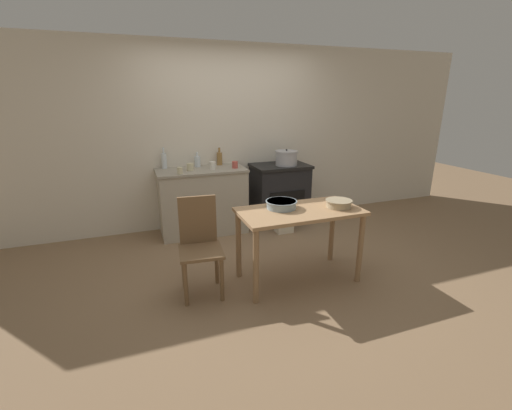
# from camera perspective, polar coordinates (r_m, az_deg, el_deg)

# --- Properties ---
(ground_plane) EXTENTS (14.00, 14.00, 0.00)m
(ground_plane) POSITION_cam_1_polar(r_m,az_deg,el_deg) (3.98, 2.19, -9.85)
(ground_plane) COLOR #896B4C
(wall_back) EXTENTS (8.00, 0.07, 2.55)m
(wall_back) POSITION_cam_1_polar(r_m,az_deg,el_deg) (5.06, -4.58, 11.22)
(wall_back) COLOR beige
(wall_back) RESTS_ON ground_plane
(counter_cabinet) EXTENTS (1.19, 0.60, 0.90)m
(counter_cabinet) POSITION_cam_1_polar(r_m,az_deg,el_deg) (4.81, -8.91, 0.68)
(counter_cabinet) COLOR #B2A893
(counter_cabinet) RESTS_ON ground_plane
(stove) EXTENTS (0.81, 0.60, 0.88)m
(stove) POSITION_cam_1_polar(r_m,az_deg,el_deg) (5.16, 3.93, 1.93)
(stove) COLOR black
(stove) RESTS_ON ground_plane
(work_table) EXTENTS (1.22, 0.62, 0.77)m
(work_table) POSITION_cam_1_polar(r_m,az_deg,el_deg) (3.45, 7.27, -2.61)
(work_table) COLOR #A87F56
(work_table) RESTS_ON ground_plane
(chair) EXTENTS (0.44, 0.44, 0.94)m
(chair) POSITION_cam_1_polar(r_m,az_deg,el_deg) (3.32, -9.35, -6.32)
(chair) COLOR brown
(chair) RESTS_ON ground_plane
(flour_sack) EXTENTS (0.24, 0.16, 0.42)m
(flour_sack) POSITION_cam_1_polar(r_m,az_deg,el_deg) (4.82, 4.71, -2.17)
(flour_sack) COLOR beige
(flour_sack) RESTS_ON ground_plane
(stock_pot) EXTENTS (0.32, 0.32, 0.23)m
(stock_pot) POSITION_cam_1_polar(r_m,az_deg,el_deg) (4.99, 5.08, 7.81)
(stock_pot) COLOR #A8A8AD
(stock_pot) RESTS_ON stove
(mixing_bowl_large) EXTENTS (0.32, 0.32, 0.08)m
(mixing_bowl_large) POSITION_cam_1_polar(r_m,az_deg,el_deg) (3.43, 4.25, 0.17)
(mixing_bowl_large) COLOR #93A8B2
(mixing_bowl_large) RESTS_ON work_table
(mixing_bowl_small) EXTENTS (0.27, 0.27, 0.08)m
(mixing_bowl_small) POSITION_cam_1_polar(r_m,az_deg,el_deg) (3.56, 13.64, 0.31)
(mixing_bowl_small) COLOR tan
(mixing_bowl_small) RESTS_ON work_table
(bottle_far_left) EXTENTS (0.08, 0.08, 0.20)m
(bottle_far_left) POSITION_cam_1_polar(r_m,az_deg,el_deg) (4.86, -9.73, 7.22)
(bottle_far_left) COLOR silver
(bottle_far_left) RESTS_ON counter_cabinet
(bottle_left) EXTENTS (0.08, 0.08, 0.25)m
(bottle_left) POSITION_cam_1_polar(r_m,az_deg,el_deg) (4.95, -6.10, 7.75)
(bottle_left) COLOR olive
(bottle_left) RESTS_ON counter_cabinet
(bottle_mid_left) EXTENTS (0.07, 0.07, 0.28)m
(bottle_mid_left) POSITION_cam_1_polar(r_m,az_deg,el_deg) (4.83, -15.08, 7.17)
(bottle_mid_left) COLOR silver
(bottle_mid_left) RESTS_ON counter_cabinet
(cup_center_left) EXTENTS (0.08, 0.08, 0.09)m
(cup_center_left) POSITION_cam_1_polar(r_m,az_deg,el_deg) (4.71, -3.53, 6.72)
(cup_center_left) COLOR #B74C42
(cup_center_left) RESTS_ON counter_cabinet
(cup_center) EXTENTS (0.07, 0.07, 0.09)m
(cup_center) POSITION_cam_1_polar(r_m,az_deg,el_deg) (4.44, -12.56, 5.62)
(cup_center) COLOR beige
(cup_center) RESTS_ON counter_cabinet
(cup_center_right) EXTENTS (0.09, 0.09, 0.10)m
(cup_center_right) POSITION_cam_1_polar(r_m,az_deg,el_deg) (4.67, -7.25, 6.57)
(cup_center_right) COLOR silver
(cup_center_right) RESTS_ON counter_cabinet
(cup_mid_right) EXTENTS (0.09, 0.09, 0.10)m
(cup_mid_right) POSITION_cam_1_polar(r_m,az_deg,el_deg) (4.63, -10.91, 6.26)
(cup_mid_right) COLOR beige
(cup_mid_right) RESTS_ON counter_cabinet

